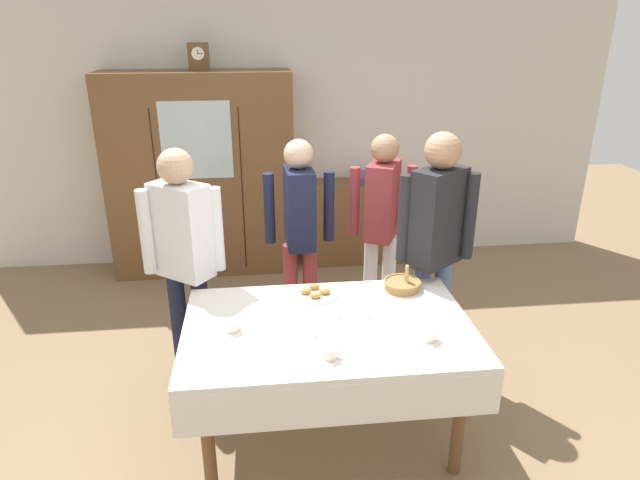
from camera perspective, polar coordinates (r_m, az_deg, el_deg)
ground_plane at (r=3.74m, az=0.36°, el=-17.38°), size 12.00×12.00×0.00m
back_wall at (r=5.63m, az=-2.85°, el=11.43°), size 6.40×0.10×2.70m
dining_table at (r=3.16m, az=0.90°, el=-10.64°), size 1.62×1.04×0.77m
wall_cabinet at (r=5.44m, az=-12.13°, el=6.51°), size 1.75×0.46×1.94m
mantel_clock at (r=5.26m, az=-12.45°, el=18.06°), size 0.18×0.11×0.24m
bookshelf_low at (r=5.72m, az=4.26°, el=1.94°), size 1.10×0.35×0.85m
book_stack at (r=5.57m, az=4.40°, el=6.52°), size 0.14×0.20×0.10m
tea_cup_center at (r=2.82m, az=1.07°, el=-11.77°), size 0.13×0.13×0.06m
tea_cup_back_edge at (r=3.09m, az=-9.05°, el=-8.91°), size 0.13×0.13×0.06m
tea_cup_front_edge at (r=3.02m, az=11.22°, el=-9.81°), size 0.13×0.13×0.06m
bread_basket at (r=3.53m, az=8.50°, el=-4.53°), size 0.24×0.24×0.16m
pastry_plate at (r=3.43m, az=-0.47°, el=-5.51°), size 0.28×0.28×0.05m
spoon_near_left at (r=3.19m, az=1.54°, el=-8.03°), size 0.12×0.02×0.01m
spoon_center at (r=3.19m, az=4.66°, el=-8.04°), size 0.12×0.02×0.01m
spoon_near_right at (r=3.02m, az=-0.95°, el=-9.87°), size 0.12×0.02×0.01m
person_behind_table_left at (r=4.28m, az=6.44°, el=2.58°), size 0.52×0.41×1.59m
person_near_right_end at (r=3.67m, az=11.91°, el=0.60°), size 0.52×0.37×1.73m
person_behind_table_right at (r=3.63m, az=-13.96°, el=-0.80°), size 0.52×0.38×1.65m
person_beside_shelf at (r=4.10m, az=-2.14°, el=1.81°), size 0.52×0.37×1.58m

